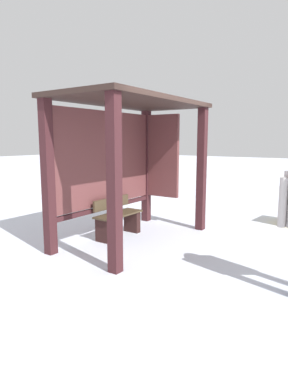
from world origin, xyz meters
TOP-DOWN VIEW (x-y plane):
  - ground_plane at (0.00, 0.00)m, footprint 60.00×60.00m
  - bus_shelter at (0.13, 0.25)m, footprint 2.95×1.58m
  - bench_left_inside at (0.00, 0.39)m, footprint 1.03×0.37m

SIDE VIEW (x-z plane):
  - ground_plane at x=0.00m, z-range 0.00..0.00m
  - bench_left_inside at x=0.00m, z-range -0.04..0.69m
  - bus_shelter at x=0.13m, z-range 0.49..2.97m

